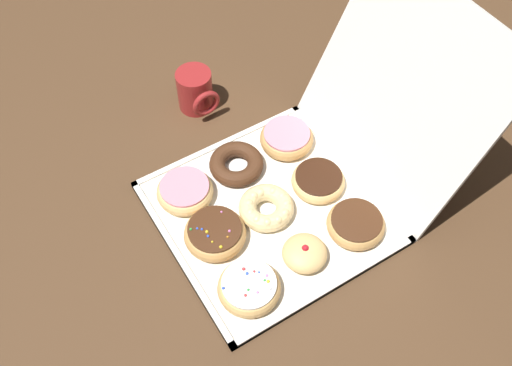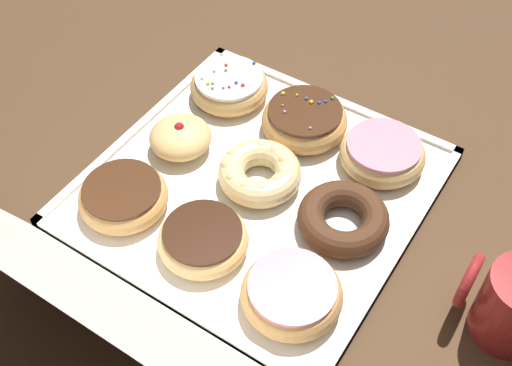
% 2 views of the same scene
% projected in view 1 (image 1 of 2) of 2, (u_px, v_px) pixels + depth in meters
% --- Properties ---
extents(ground_plane, '(3.00, 3.00, 0.00)m').
position_uv_depth(ground_plane, '(268.00, 214.00, 1.17)').
color(ground_plane, '#4C331E').
extents(donut_box, '(0.41, 0.41, 0.01)m').
position_uv_depth(donut_box, '(268.00, 213.00, 1.16)').
color(donut_box, silver).
rests_on(donut_box, ground).
extents(box_lid_open, '(0.41, 0.17, 0.38)m').
position_uv_depth(box_lid_open, '(400.00, 92.00, 1.10)').
color(box_lid_open, silver).
rests_on(box_lid_open, ground).
extents(pink_frosted_donut_0, '(0.11, 0.11, 0.04)m').
position_uv_depth(pink_frosted_donut_0, '(185.00, 191.00, 1.16)').
color(pink_frosted_donut_0, '#E5B770').
rests_on(pink_frosted_donut_0, donut_box).
extents(sprinkle_donut_1, '(0.12, 0.12, 0.04)m').
position_uv_depth(sprinkle_donut_1, '(215.00, 233.00, 1.10)').
color(sprinkle_donut_1, tan).
rests_on(sprinkle_donut_1, donut_box).
extents(sprinkle_donut_2, '(0.12, 0.12, 0.04)m').
position_uv_depth(sprinkle_donut_2, '(249.00, 287.00, 1.04)').
color(sprinkle_donut_2, tan).
rests_on(sprinkle_donut_2, donut_box).
extents(chocolate_cake_ring_donut_3, '(0.11, 0.11, 0.03)m').
position_uv_depth(chocolate_cake_ring_donut_3, '(236.00, 164.00, 1.21)').
color(chocolate_cake_ring_donut_3, '#472816').
rests_on(chocolate_cake_ring_donut_3, donut_box).
extents(cruller_donut_4, '(0.11, 0.11, 0.04)m').
position_uv_depth(cruller_donut_4, '(267.00, 209.00, 1.14)').
color(cruller_donut_4, '#EACC8C').
rests_on(cruller_donut_4, donut_box).
extents(jelly_filled_donut_5, '(0.08, 0.08, 0.05)m').
position_uv_depth(jelly_filled_donut_5, '(303.00, 254.00, 1.08)').
color(jelly_filled_donut_5, '#E5B770').
rests_on(jelly_filled_donut_5, donut_box).
extents(pink_frosted_donut_6, '(0.12, 0.12, 0.04)m').
position_uv_depth(pink_frosted_donut_6, '(287.00, 138.00, 1.24)').
color(pink_frosted_donut_6, tan).
rests_on(pink_frosted_donut_6, donut_box).
extents(chocolate_frosted_donut_7, '(0.11, 0.11, 0.03)m').
position_uv_depth(chocolate_frosted_donut_7, '(318.00, 181.00, 1.18)').
color(chocolate_frosted_donut_7, '#E5B770').
rests_on(chocolate_frosted_donut_7, donut_box).
extents(chocolate_frosted_donut_8, '(0.11, 0.11, 0.04)m').
position_uv_depth(chocolate_frosted_donut_8, '(356.00, 224.00, 1.12)').
color(chocolate_frosted_donut_8, tan).
rests_on(chocolate_frosted_donut_8, donut_box).
extents(coffee_mug, '(0.10, 0.08, 0.10)m').
position_uv_depth(coffee_mug, '(196.00, 90.00, 1.30)').
color(coffee_mug, maroon).
rests_on(coffee_mug, ground).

